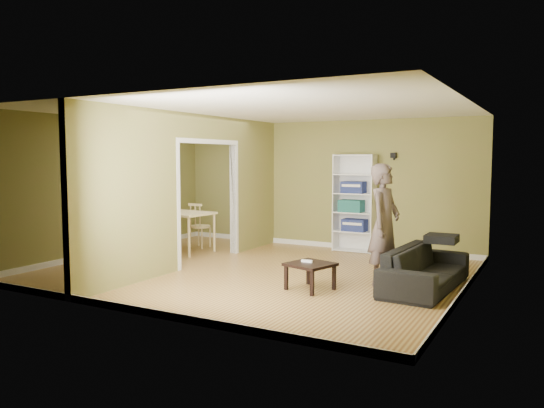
{
  "coord_description": "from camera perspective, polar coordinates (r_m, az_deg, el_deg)",
  "views": [
    {
      "loc": [
        4.32,
        -7.38,
        1.85
      ],
      "look_at": [
        0.2,
        0.2,
        1.1
      ],
      "focal_mm": 35.0,
      "sensor_mm": 36.0,
      "label": 1
    }
  ],
  "objects": [
    {
      "name": "room_shell",
      "position": [
        8.57,
        -1.81,
        1.29
      ],
      "size": [
        6.5,
        6.5,
        6.5
      ],
      "color": "tan",
      "rests_on": "ground"
    },
    {
      "name": "partition",
      "position": [
        9.23,
        -8.26,
        1.5
      ],
      "size": [
        0.22,
        5.5,
        2.6
      ],
      "primitive_type": null,
      "color": "olive",
      "rests_on": "ground"
    },
    {
      "name": "wall_speaker",
      "position": [
        10.46,
        12.93,
        5.12
      ],
      "size": [
        0.1,
        0.1,
        0.1
      ],
      "primitive_type": "cube",
      "color": "black",
      "rests_on": "room_shell"
    },
    {
      "name": "sofa",
      "position": [
        7.84,
        16.18,
        -6.0
      ],
      "size": [
        2.07,
        0.99,
        0.77
      ],
      "primitive_type": "imported",
      "rotation": [
        0.0,
        0.0,
        1.51
      ],
      "color": "black",
      "rests_on": "ground"
    },
    {
      "name": "person",
      "position": [
        7.89,
        12.0,
        -1.05
      ],
      "size": [
        0.82,
        0.67,
        2.08
      ],
      "primitive_type": "imported",
      "rotation": [
        0.0,
        0.0,
        1.46
      ],
      "color": "slate",
      "rests_on": "ground"
    },
    {
      "name": "bookshelf",
      "position": [
        10.63,
        8.95,
        0.12
      ],
      "size": [
        0.81,
        0.35,
        1.92
      ],
      "color": "white",
      "rests_on": "ground"
    },
    {
      "name": "paper_box_navy_a",
      "position": [
        10.63,
        8.88,
        -2.25
      ],
      "size": [
        0.46,
        0.3,
        0.24
      ],
      "primitive_type": "cube",
      "color": "navy",
      "rests_on": "bookshelf"
    },
    {
      "name": "paper_box_teal",
      "position": [
        10.61,
        8.53,
        -0.21
      ],
      "size": [
        0.46,
        0.3,
        0.24
      ],
      "primitive_type": "cube",
      "color": "#0C735C",
      "rests_on": "bookshelf"
    },
    {
      "name": "paper_box_navy_b",
      "position": [
        10.57,
        8.75,
        1.79
      ],
      "size": [
        0.45,
        0.29,
        0.23
      ],
      "primitive_type": "cube",
      "color": "#0F1148",
      "rests_on": "bookshelf"
    },
    {
      "name": "coffee_table",
      "position": [
        7.51,
        4.13,
        -6.77
      ],
      "size": [
        0.57,
        0.57,
        0.38
      ],
      "rotation": [
        0.0,
        0.0,
        -0.28
      ],
      "color": "black",
      "rests_on": "ground"
    },
    {
      "name": "game_controller",
      "position": [
        7.54,
        3.79,
        -6.15
      ],
      "size": [
        0.17,
        0.04,
        0.03
      ],
      "primitive_type": "cube",
      "color": "white",
      "rests_on": "coffee_table"
    },
    {
      "name": "dining_table",
      "position": [
        10.6,
        -9.93,
        -1.27
      ],
      "size": [
        1.26,
        0.84,
        0.79
      ],
      "rotation": [
        0.0,
        0.0,
        -0.08
      ],
      "color": "#EFDC8E",
      "rests_on": "ground"
    },
    {
      "name": "chair_left",
      "position": [
        11.07,
        -13.14,
        -2.24
      ],
      "size": [
        0.58,
        0.58,
        0.97
      ],
      "primitive_type": null,
      "rotation": [
        0.0,
        0.0,
        -1.95
      ],
      "color": "tan",
      "rests_on": "ground"
    },
    {
      "name": "chair_near",
      "position": [
        10.11,
        -12.21,
        -2.94
      ],
      "size": [
        0.55,
        0.55,
        0.96
      ],
      "primitive_type": null,
      "rotation": [
        0.0,
        0.0,
        0.29
      ],
      "color": "tan",
      "rests_on": "ground"
    },
    {
      "name": "chair_far",
      "position": [
        11.06,
        -7.74,
        -2.26
      ],
      "size": [
        0.43,
        0.43,
        0.93
      ],
      "primitive_type": null,
      "rotation": [
        0.0,
        0.0,
        3.15
      ],
      "color": "tan",
      "rests_on": "ground"
    }
  ]
}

